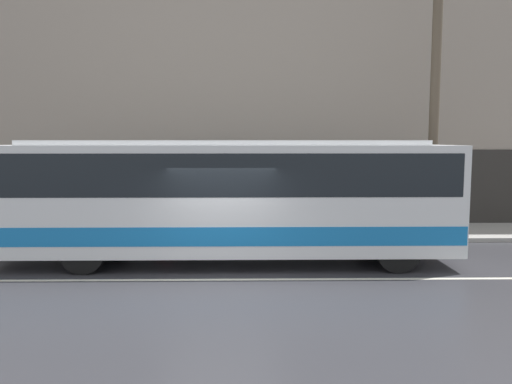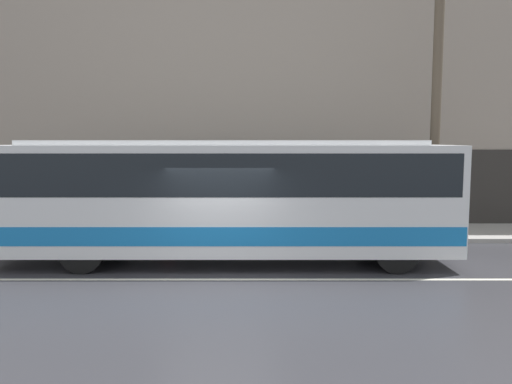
# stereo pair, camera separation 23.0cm
# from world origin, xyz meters

# --- Properties ---
(ground_plane) EXTENTS (60.00, 60.00, 0.00)m
(ground_plane) POSITION_xyz_m (0.00, 0.00, 0.00)
(ground_plane) COLOR #333338
(sidewalk) EXTENTS (60.00, 2.89, 0.13)m
(sidewalk) POSITION_xyz_m (0.00, 5.44, 0.07)
(sidewalk) COLOR #A09E99
(sidewalk) RESTS_ON ground_plane
(building_facade) EXTENTS (60.00, 0.35, 12.13)m
(building_facade) POSITION_xyz_m (0.00, 7.03, 5.86)
(building_facade) COLOR gray
(building_facade) RESTS_ON ground_plane
(lane_stripe) EXTENTS (54.00, 0.14, 0.01)m
(lane_stripe) POSITION_xyz_m (0.00, 0.00, 0.00)
(lane_stripe) COLOR beige
(lane_stripe) RESTS_ON ground_plane
(transit_bus) EXTENTS (11.45, 2.58, 3.13)m
(transit_bus) POSITION_xyz_m (0.05, 1.70, 1.76)
(transit_bus) COLOR white
(transit_bus) RESTS_ON ground_plane
(utility_pole_near) EXTENTS (0.30, 0.30, 8.55)m
(utility_pole_near) POSITION_xyz_m (6.37, 4.50, 4.41)
(utility_pole_near) COLOR brown
(utility_pole_near) RESTS_ON sidewalk
(pedestrian_waiting) EXTENTS (0.36, 0.36, 1.59)m
(pedestrian_waiting) POSITION_xyz_m (-2.25, 6.07, 0.87)
(pedestrian_waiting) COLOR maroon
(pedestrian_waiting) RESTS_ON sidewalk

